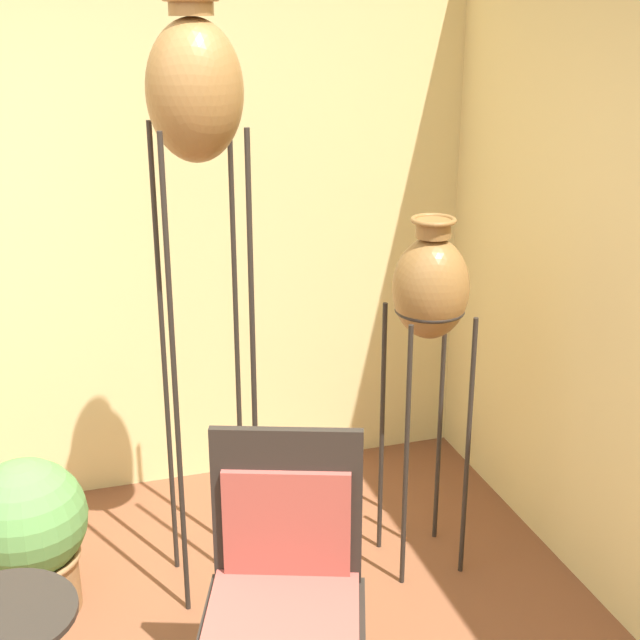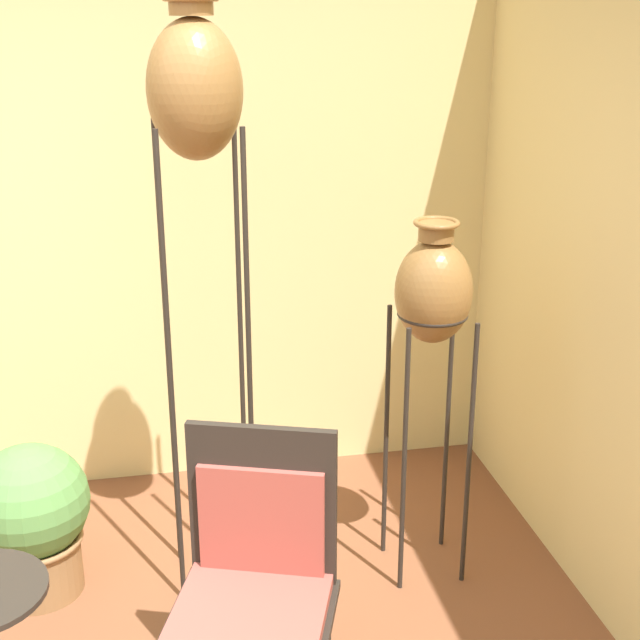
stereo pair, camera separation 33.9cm
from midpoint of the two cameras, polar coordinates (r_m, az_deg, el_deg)
The scene contains 5 objects.
wall_back at distance 4.19m, azimuth -21.80°, elevation 5.69°, with size 8.29×0.06×2.70m.
vase_stand_tall at distance 3.18m, azimuth -11.10°, elevation 13.35°, with size 0.33×0.33×2.28m.
vase_stand_medium at distance 3.44m, azimuth 4.30°, elevation 1.66°, with size 0.30×0.30×1.50m.
chair at distance 2.87m, azimuth -5.80°, elevation -16.14°, with size 0.62×0.60×1.04m.
potted_plant at distance 3.73m, azimuth -20.75°, elevation -12.74°, with size 0.46×0.46×0.64m.
Camera 1 is at (0.20, -1.85, 2.27)m, focal length 50.00 mm.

